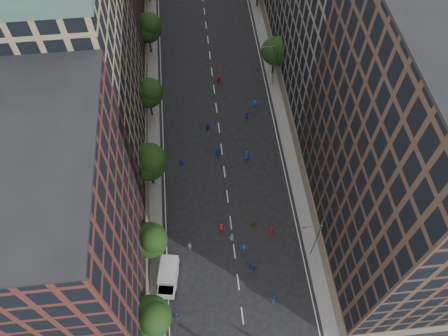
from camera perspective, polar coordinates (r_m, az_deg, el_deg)
name	(u,v)px	position (r m, az deg, el deg)	size (l,w,h in m)	color
ground	(217,110)	(76.94, -0.97, 7.59)	(240.00, 240.00, 0.00)	black
sidewalk_left	(147,84)	(82.31, -9.97, 10.76)	(4.00, 105.00, 0.15)	slate
sidewalk_right	(277,74)	(83.46, 6.95, 12.06)	(4.00, 105.00, 0.15)	slate
bldg_left_a	(64,235)	(50.26, -20.20, -8.19)	(14.00, 22.00, 30.00)	#4E231D
bldg_left_b	(77,65)	(63.02, -18.65, 12.66)	(14.00, 26.00, 34.00)	#8B7B5B
bldg_right_a	(405,158)	(52.62, 22.58, 1.19)	(14.00, 30.00, 36.00)	#443024
bldg_right_b	(338,7)	(72.23, 14.64, 19.63)	(14.00, 28.00, 33.00)	#696057
tree_left_0	(151,317)	(54.29, -9.50, -18.70)	(5.20, 5.20, 8.83)	black
tree_left_1	(151,240)	(58.13, -9.57, -9.25)	(4.80, 4.80, 8.21)	black
tree_left_2	(149,161)	(63.45, -9.76, 0.92)	(5.60, 5.60, 9.45)	black
tree_left_3	(149,92)	(72.80, -9.81, 9.74)	(5.00, 5.00, 8.58)	black
tree_left_4	(148,27)	(84.50, -9.92, 17.71)	(5.40, 5.40, 9.08)	black
tree_right_a	(276,50)	(79.86, 6.87, 15.07)	(5.00, 5.00, 8.39)	black
streetlamp_near	(315,239)	(59.06, 11.80, -9.01)	(2.64, 0.22, 9.06)	#595B60
streetlamp_far	(273,64)	(77.91, 6.45, 13.40)	(2.64, 0.22, 9.06)	#595B60
cargo_van	(168,276)	(60.31, -7.29, -13.85)	(3.29, 5.56, 2.79)	#B2B1B4
skater_2	(272,299)	(59.83, 6.35, -16.62)	(0.89, 0.69, 1.82)	navy
skater_3	(244,248)	(62.19, 2.63, -10.39)	(0.96, 0.55, 1.49)	#1546AC
skater_4	(176,315)	(59.30, -6.27, -18.55)	(1.00, 0.41, 1.70)	navy
skater_5	(252,268)	(61.11, 3.71, -12.85)	(1.50, 0.48, 1.61)	#13429D
skater_6	(221,227)	(63.40, -0.36, -7.71)	(0.80, 0.52, 1.64)	#A4231B
skater_7	(271,230)	(63.52, 6.21, -8.06)	(0.62, 0.41, 1.71)	maroon
skater_8	(232,238)	(62.67, 0.99, -9.07)	(0.83, 0.64, 1.70)	beige
skater_9	(190,247)	(62.30, -4.52, -10.21)	(1.07, 0.62, 1.66)	#3E3F44
skater_10	(253,224)	(63.61, 3.80, -7.37)	(1.07, 0.44, 1.82)	#216E21
skater_11	(218,152)	(70.28, -0.82, 2.05)	(1.44, 0.46, 1.55)	navy
skater_12	(246,155)	(69.82, 2.95, 1.66)	(0.92, 0.60, 1.89)	#123B96
skater_13	(181,163)	(69.27, -5.59, 0.71)	(0.68, 0.45, 1.87)	#121190
skater_14	(246,116)	(75.08, 2.88, 6.83)	(0.79, 0.61, 1.62)	#162BB6
skater_15	(255,105)	(76.67, 4.03, 8.22)	(1.18, 0.68, 1.83)	#162FB8
skater_16	(208,128)	(73.30, -2.09, 5.24)	(0.98, 0.41, 1.67)	#1B15AF
skater_17	(219,80)	(80.81, -0.65, 11.44)	(1.49, 0.47, 1.61)	maroon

